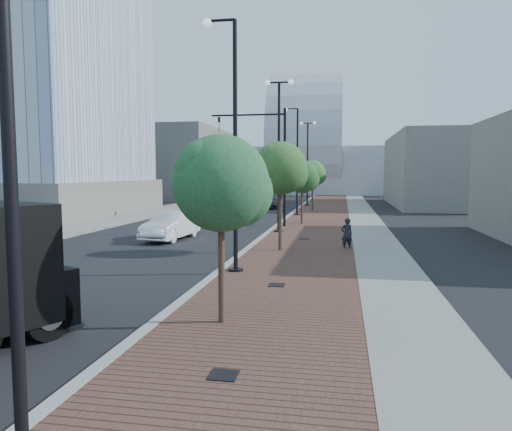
# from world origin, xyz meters

# --- Properties ---
(ground) EXTENTS (220.00, 220.00, 0.00)m
(ground) POSITION_xyz_m (0.00, 0.00, 0.00)
(ground) COLOR black
(sidewalk) EXTENTS (7.00, 140.00, 0.12)m
(sidewalk) POSITION_xyz_m (3.50, 40.00, 0.06)
(sidewalk) COLOR #4C2D23
(sidewalk) RESTS_ON ground
(concrete_strip) EXTENTS (2.40, 140.00, 0.13)m
(concrete_strip) POSITION_xyz_m (6.20, 40.00, 0.07)
(concrete_strip) COLOR slate
(concrete_strip) RESTS_ON ground
(curb) EXTENTS (0.30, 140.00, 0.14)m
(curb) POSITION_xyz_m (0.00, 40.00, 0.07)
(curb) COLOR gray
(curb) RESTS_ON ground
(west_sidewalk) EXTENTS (4.00, 140.00, 0.12)m
(west_sidewalk) POSITION_xyz_m (-13.00, 40.00, 0.06)
(west_sidewalk) COLOR slate
(west_sidewalk) RESTS_ON ground
(white_sedan) EXTENTS (2.07, 4.89, 1.57)m
(white_sedan) POSITION_xyz_m (-4.98, 18.34, 0.78)
(white_sedan) COLOR white
(white_sedan) RESTS_ON ground
(dark_car_mid) EXTENTS (2.96, 5.01, 1.31)m
(dark_car_mid) POSITION_xyz_m (-7.31, 39.42, 0.65)
(dark_car_mid) COLOR black
(dark_car_mid) RESTS_ON ground
(dark_car_far) EXTENTS (2.65, 5.13, 1.42)m
(dark_car_far) POSITION_xyz_m (-3.33, 42.85, 0.71)
(dark_car_far) COLOR black
(dark_car_far) RESTS_ON ground
(pedestrian) EXTENTS (0.66, 0.54, 1.57)m
(pedestrian) POSITION_xyz_m (4.67, 16.18, 0.78)
(pedestrian) COLOR black
(pedestrian) RESTS_ON ground
(streetlight_0) EXTENTS (1.72, 0.56, 9.28)m
(streetlight_0) POSITION_xyz_m (0.60, -2.00, 4.82)
(streetlight_0) COLOR black
(streetlight_0) RESTS_ON ground
(streetlight_1) EXTENTS (1.44, 0.56, 9.21)m
(streetlight_1) POSITION_xyz_m (0.49, 10.00, 4.34)
(streetlight_1) COLOR black
(streetlight_1) RESTS_ON ground
(streetlight_2) EXTENTS (1.72, 0.56, 9.28)m
(streetlight_2) POSITION_xyz_m (0.60, 22.00, 4.82)
(streetlight_2) COLOR black
(streetlight_2) RESTS_ON ground
(streetlight_3) EXTENTS (1.44, 0.56, 9.21)m
(streetlight_3) POSITION_xyz_m (0.49, 34.00, 4.34)
(streetlight_3) COLOR black
(streetlight_3) RESTS_ON ground
(streetlight_4) EXTENTS (1.72, 0.56, 9.28)m
(streetlight_4) POSITION_xyz_m (0.60, 46.00, 4.82)
(streetlight_4) COLOR black
(streetlight_4) RESTS_ON ground
(traffic_mast) EXTENTS (5.09, 0.20, 8.00)m
(traffic_mast) POSITION_xyz_m (-0.30, 25.00, 4.98)
(traffic_mast) COLOR black
(traffic_mast) RESTS_ON ground
(tree_0) EXTENTS (2.37, 2.31, 4.64)m
(tree_0) POSITION_xyz_m (1.65, 4.02, 3.47)
(tree_0) COLOR #382619
(tree_0) RESTS_ON ground
(tree_1) EXTENTS (2.49, 2.46, 5.17)m
(tree_1) POSITION_xyz_m (1.65, 15.02, 3.93)
(tree_1) COLOR #382619
(tree_1) RESTS_ON ground
(tree_2) EXTENTS (2.39, 2.35, 4.62)m
(tree_2) POSITION_xyz_m (1.65, 27.02, 3.44)
(tree_2) COLOR #382619
(tree_2) RESTS_ON ground
(tree_3) EXTENTS (2.50, 2.47, 4.90)m
(tree_3) POSITION_xyz_m (1.65, 39.02, 3.65)
(tree_3) COLOR #382619
(tree_3) RESTS_ON ground
(tower_podium) EXTENTS (19.00, 19.00, 3.00)m
(tower_podium) POSITION_xyz_m (-24.00, 32.00, 1.50)
(tower_podium) COLOR slate
(tower_podium) RESTS_ON ground
(convention_center) EXTENTS (50.00, 30.00, 50.00)m
(convention_center) POSITION_xyz_m (-2.00, 85.00, 6.00)
(convention_center) COLOR #AEB2B9
(convention_center) RESTS_ON ground
(commercial_block_nw) EXTENTS (14.00, 20.00, 10.00)m
(commercial_block_nw) POSITION_xyz_m (-20.00, 60.00, 5.00)
(commercial_block_nw) COLOR #615E57
(commercial_block_nw) RESTS_ON ground
(commercial_block_ne) EXTENTS (12.00, 22.00, 8.00)m
(commercial_block_ne) POSITION_xyz_m (16.00, 50.00, 4.00)
(commercial_block_ne) COLOR slate
(commercial_block_ne) RESTS_ON ground
(utility_cover_0) EXTENTS (0.50, 0.50, 0.02)m
(utility_cover_0) POSITION_xyz_m (2.40, 1.00, 0.13)
(utility_cover_0) COLOR black
(utility_cover_0) RESTS_ON sidewalk
(utility_cover_1) EXTENTS (0.50, 0.50, 0.02)m
(utility_cover_1) POSITION_xyz_m (2.40, 8.00, 0.13)
(utility_cover_1) COLOR black
(utility_cover_1) RESTS_ON sidewalk
(utility_cover_2) EXTENTS (0.50, 0.50, 0.02)m
(utility_cover_2) POSITION_xyz_m (2.40, 19.00, 0.13)
(utility_cover_2) COLOR black
(utility_cover_2) RESTS_ON sidewalk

